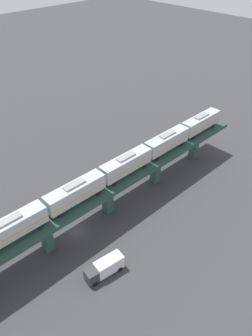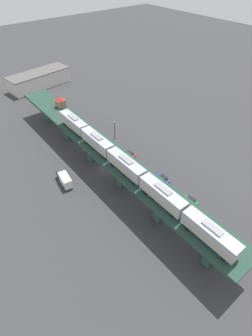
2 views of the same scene
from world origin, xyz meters
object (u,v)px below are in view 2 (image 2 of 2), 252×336
at_px(signal_hut, 60,102).
at_px(delivery_truck, 64,178).
at_px(street_car_red, 129,155).
at_px(warehouse_building, 39,79).
at_px(subway_train, 126,165).
at_px(street_lamp, 115,129).
at_px(street_car_blue, 163,179).
at_px(street_car_green, 190,201).

xyz_separation_m(signal_hut, delivery_truck, (-14.42, -26.02, -8.75)).
distance_m(signal_hut, street_car_red, 30.88).
xyz_separation_m(delivery_truck, warehouse_building, (23.73, 66.04, 1.65)).
bearing_deg(street_car_red, subway_train, -132.41).
bearing_deg(warehouse_building, delivery_truck, -109.76).
relative_size(subway_train, street_lamp, 9.00).
height_order(street_car_blue, street_lamp, street_lamp).
relative_size(street_car_blue, delivery_truck, 0.61).
distance_m(street_car_red, street_car_green, 25.12).
bearing_deg(delivery_truck, street_lamp, 19.54).
xyz_separation_m(street_car_green, street_lamp, (2.85, 36.20, 3.17)).
bearing_deg(street_car_blue, street_car_green, -92.39).
bearing_deg(street_car_red, street_car_blue, -88.83).
bearing_deg(warehouse_building, street_car_green, -91.31).
distance_m(subway_train, signal_hut, 41.29).
distance_m(street_car_green, warehouse_building, 93.63).
bearing_deg(street_car_green, delivery_truck, 128.10).
bearing_deg(street_car_blue, subway_train, 170.31).
xyz_separation_m(subway_train, street_car_green, (11.41, -12.48, -10.32)).
distance_m(delivery_truck, street_lamp, 26.03).
relative_size(street_car_green, street_lamp, 0.65).
height_order(signal_hut, street_car_green, signal_hut).
bearing_deg(signal_hut, street_car_blue, -79.99).
height_order(signal_hut, street_lamp, signal_hut).
xyz_separation_m(street_car_red, street_car_green, (-0.14, -25.12, 0.00)).
height_order(street_car_red, street_car_green, same).
height_order(street_lamp, warehouse_building, street_lamp).
xyz_separation_m(subway_train, street_car_blue, (11.84, -2.02, -10.32)).
bearing_deg(street_car_blue, signal_hut, 100.01).
relative_size(signal_hut, street_car_blue, 0.75).
relative_size(street_lamp, warehouse_building, 0.23).
height_order(street_car_blue, warehouse_building, warehouse_building).
xyz_separation_m(street_car_blue, warehouse_building, (1.70, 83.11, 2.47)).
bearing_deg(street_lamp, warehouse_building, 90.71).
bearing_deg(subway_train, delivery_truck, 124.08).
relative_size(street_car_red, delivery_truck, 0.63).
xyz_separation_m(signal_hut, street_car_blue, (7.60, -43.09, -9.58)).
bearing_deg(street_car_green, warehouse_building, 88.69).
bearing_deg(street_car_green, signal_hut, 97.62).
bearing_deg(street_car_red, street_car_green, -90.32).
relative_size(subway_train, delivery_truck, 8.38).
bearing_deg(signal_hut, delivery_truck, -119.00).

